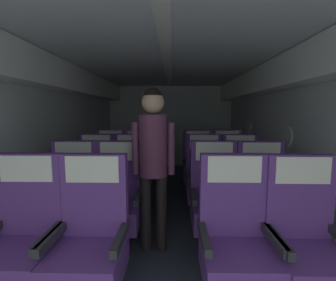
# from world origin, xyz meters

# --- Properties ---
(ground) EXTENTS (3.47, 6.76, 0.02)m
(ground) POSITION_xyz_m (0.00, 3.18, -0.01)
(ground) COLOR #2D3342
(fuselage_shell) EXTENTS (3.35, 6.41, 2.16)m
(fuselage_shell) POSITION_xyz_m (0.00, 3.45, 1.54)
(fuselage_shell) COLOR silver
(fuselage_shell) RESTS_ON ground
(seat_a_left_window) EXTENTS (0.53, 0.52, 1.11)m
(seat_a_left_window) POSITION_xyz_m (-1.03, 1.64, 0.47)
(seat_a_left_window) COLOR #38383D
(seat_a_left_window) RESTS_ON ground
(seat_a_left_aisle) EXTENTS (0.53, 0.52, 1.11)m
(seat_a_left_aisle) POSITION_xyz_m (-0.53, 1.63, 0.47)
(seat_a_left_aisle) COLOR #38383D
(seat_a_left_aisle) RESTS_ON ground
(seat_a_right_aisle) EXTENTS (0.53, 0.52, 1.11)m
(seat_a_right_aisle) POSITION_xyz_m (1.03, 1.63, 0.47)
(seat_a_right_aisle) COLOR #38383D
(seat_a_right_aisle) RESTS_ON ground
(seat_a_right_window) EXTENTS (0.53, 0.52, 1.11)m
(seat_a_right_window) POSITION_xyz_m (0.54, 1.65, 0.47)
(seat_a_right_window) COLOR #38383D
(seat_a_right_window) RESTS_ON ground
(seat_b_left_window) EXTENTS (0.53, 0.52, 1.11)m
(seat_b_left_window) POSITION_xyz_m (-1.02, 2.47, 0.47)
(seat_b_left_window) COLOR #38383D
(seat_b_left_window) RESTS_ON ground
(seat_b_left_aisle) EXTENTS (0.53, 0.52, 1.11)m
(seat_b_left_aisle) POSITION_xyz_m (-0.52, 2.47, 0.47)
(seat_b_left_aisle) COLOR #38383D
(seat_b_left_aisle) RESTS_ON ground
(seat_b_right_aisle) EXTENTS (0.53, 0.52, 1.11)m
(seat_b_right_aisle) POSITION_xyz_m (1.03, 2.46, 0.47)
(seat_b_right_aisle) COLOR #38383D
(seat_b_right_aisle) RESTS_ON ground
(seat_b_right_window) EXTENTS (0.53, 0.52, 1.11)m
(seat_b_right_window) POSITION_xyz_m (0.53, 2.48, 0.47)
(seat_b_right_window) COLOR #38383D
(seat_b_right_window) RESTS_ON ground
(seat_c_left_window) EXTENTS (0.53, 0.52, 1.11)m
(seat_c_left_window) POSITION_xyz_m (-1.02, 3.28, 0.47)
(seat_c_left_window) COLOR #38383D
(seat_c_left_window) RESTS_ON ground
(seat_c_left_aisle) EXTENTS (0.53, 0.52, 1.11)m
(seat_c_left_aisle) POSITION_xyz_m (-0.52, 3.30, 0.47)
(seat_c_left_aisle) COLOR #38383D
(seat_c_left_aisle) RESTS_ON ground
(seat_c_right_aisle) EXTENTS (0.53, 0.52, 1.11)m
(seat_c_right_aisle) POSITION_xyz_m (1.03, 3.29, 0.47)
(seat_c_right_aisle) COLOR #38383D
(seat_c_right_aisle) RESTS_ON ground
(seat_c_right_window) EXTENTS (0.53, 0.52, 1.11)m
(seat_c_right_window) POSITION_xyz_m (0.52, 3.30, 0.47)
(seat_c_right_window) COLOR #38383D
(seat_c_right_window) RESTS_ON ground
(seat_d_left_window) EXTENTS (0.53, 0.52, 1.11)m
(seat_d_left_window) POSITION_xyz_m (-1.03, 4.11, 0.47)
(seat_d_left_window) COLOR #38383D
(seat_d_left_window) RESTS_ON ground
(seat_d_left_aisle) EXTENTS (0.53, 0.52, 1.11)m
(seat_d_left_aisle) POSITION_xyz_m (-0.53, 4.12, 0.47)
(seat_d_left_aisle) COLOR #38383D
(seat_d_left_aisle) RESTS_ON ground
(seat_d_right_aisle) EXTENTS (0.53, 0.52, 1.11)m
(seat_d_right_aisle) POSITION_xyz_m (1.03, 4.11, 0.47)
(seat_d_right_aisle) COLOR #38383D
(seat_d_right_aisle) RESTS_ON ground
(seat_d_right_window) EXTENTS (0.53, 0.52, 1.11)m
(seat_d_right_window) POSITION_xyz_m (0.52, 4.12, 0.47)
(seat_d_right_window) COLOR #38383D
(seat_d_right_window) RESTS_ON ground
(flight_attendant) EXTENTS (0.43, 0.28, 1.66)m
(flight_attendant) POSITION_xyz_m (-0.12, 2.37, 1.03)
(flight_attendant) COLOR black
(flight_attendant) RESTS_ON ground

